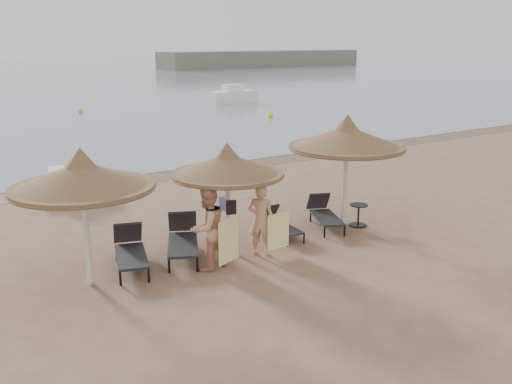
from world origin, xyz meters
The scene contains 19 objects.
ground centered at (0.00, 0.00, 0.00)m, with size 160.00×160.00×0.00m, color #916B4F.
wet_sand_strip centered at (0.00, 9.40, 0.00)m, with size 200.00×1.60×0.01m, color brown.
palapa_left centered at (-3.22, 0.98, 2.40)m, with size 3.04×3.04×3.02m.
palapa_center centered at (0.30, 1.00, 2.21)m, with size 2.80×2.80×2.77m.
palapa_right centered at (4.04, 0.87, 2.54)m, with size 3.22×3.22×3.19m.
lounger_far_left centered at (-2.10, 1.45, 0.41)m, with size 1.23×2.12×0.90m.
lounger_near_left centered at (-0.74, 1.43, 0.43)m, with size 1.56×2.21×0.95m.
lounger_near_right centered at (2.05, 1.29, 0.33)m, with size 0.69×1.71×0.74m.
lounger_far_right centered at (3.62, 1.25, 0.37)m, with size 1.30×1.95×0.83m.
side_table centered at (4.43, 0.68, 0.30)m, with size 0.52×0.52×0.63m.
person_left centered at (-0.66, 0.29, 1.14)m, with size 1.05×0.68×2.29m, color tan.
person_right centered at (0.84, 0.34, 1.05)m, with size 0.96×0.63×2.10m, color tan.
towel_left centered at (-0.31, -0.06, 0.72)m, with size 0.70×0.29×1.04m.
towel_right centered at (1.19, 0.09, 0.62)m, with size 0.65×0.03×0.90m.
bag_patterned centered at (0.30, 1.18, 1.21)m, with size 0.30×0.14×0.37m.
bag_dark centered at (0.30, 0.84, 1.19)m, with size 0.26×0.16×0.35m.
pedal_boat centered at (-1.56, 8.28, 0.38)m, with size 2.43×1.74×1.03m.
buoy_mid centered at (5.57, 30.59, 0.17)m, with size 0.33×0.33×0.33m, color yellow.
buoy_right centered at (15.57, 21.03, 0.20)m, with size 0.41×0.41×0.41m, color yellow.
Camera 1 is at (-6.55, -10.61, 5.17)m, focal length 40.00 mm.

